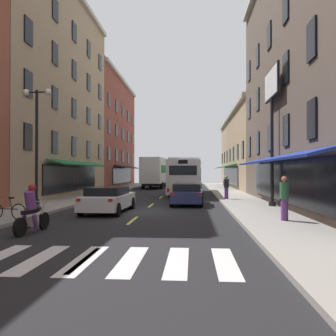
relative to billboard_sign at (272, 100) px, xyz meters
The scene contains 16 objects.
ground_plane 9.56m from the billboard_sign, 165.79° to the right, with size 34.80×80.00×0.10m, color black.
lane_centre_dashes 9.58m from the billboard_sign, 163.90° to the right, with size 0.14×73.90×0.01m.
crosswalk_near 15.05m from the billboard_sign, 120.89° to the right, with size 7.10×2.80×0.01m.
sidewalk_left 14.42m from the billboard_sign, behind, with size 3.00×80.00×0.14m, color gray.
sidewalk_right 6.45m from the billboard_sign, 122.79° to the right, with size 3.00×80.00×0.14m, color gray.
billboard_sign is the anchor object (origin of this frame).
transit_bus 13.38m from the billboard_sign, 113.48° to the left, with size 2.93×12.30×3.16m.
box_truck 24.60m from the billboard_sign, 112.21° to the left, with size 2.83×8.05×3.75m.
sedan_near 10.66m from the billboard_sign, 164.11° to the right, with size 2.06×4.76×1.31m.
sedan_mid 32.39m from the billboard_sign, 106.67° to the left, with size 2.04×4.61×1.38m.
sedan_far 7.50m from the billboard_sign, 159.65° to the left, with size 2.06×4.68×1.34m.
motorcycle_rider 14.16m from the billboard_sign, 139.33° to the right, with size 0.64×2.07×1.66m.
bicycle_near 14.71m from the billboard_sign, 151.94° to the right, with size 1.70×0.48×0.91m.
pedestrian_near 7.38m from the billboard_sign, 113.39° to the left, with size 0.39×0.52×1.65m.
pedestrian_mid 7.79m from the billboard_sign, 98.30° to the right, with size 0.36×0.36×1.76m.
street_lamp_twin 12.88m from the billboard_sign, 162.74° to the right, with size 1.42×0.32×5.95m.
Camera 1 is at (2.55, -17.93, 2.09)m, focal length 36.54 mm.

